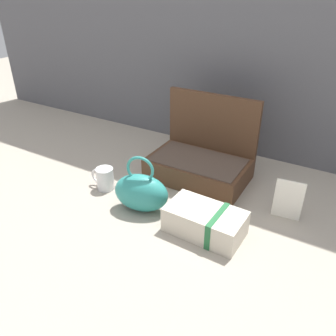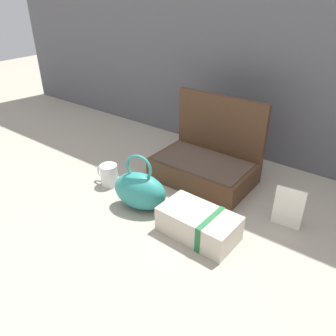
{
  "view_description": "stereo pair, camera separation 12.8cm",
  "coord_description": "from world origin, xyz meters",
  "px_view_note": "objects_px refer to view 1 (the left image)",
  "views": [
    {
      "loc": [
        0.59,
        -0.98,
        0.78
      ],
      "look_at": [
        0.03,
        -0.02,
        0.15
      ],
      "focal_mm": 36.06,
      "sensor_mm": 36.0,
      "label": 1
    },
    {
      "loc": [
        0.7,
        -0.91,
        0.78
      ],
      "look_at": [
        0.03,
        -0.02,
        0.15
      ],
      "focal_mm": 36.06,
      "sensor_mm": 36.0,
      "label": 2
    }
  ],
  "objects_px": {
    "teal_pouch_handbag": "(141,192)",
    "cream_toiletry_bag": "(206,222)",
    "coffee_mug": "(105,178)",
    "open_suitcase": "(201,160)",
    "info_card_left": "(288,200)"
  },
  "relations": [
    {
      "from": "open_suitcase",
      "to": "coffee_mug",
      "type": "relative_size",
      "value": 3.82
    },
    {
      "from": "cream_toiletry_bag",
      "to": "coffee_mug",
      "type": "bearing_deg",
      "value": 174.33
    },
    {
      "from": "teal_pouch_handbag",
      "to": "cream_toiletry_bag",
      "type": "bearing_deg",
      "value": -0.31
    },
    {
      "from": "cream_toiletry_bag",
      "to": "coffee_mug",
      "type": "distance_m",
      "value": 0.49
    },
    {
      "from": "open_suitcase",
      "to": "cream_toiletry_bag",
      "type": "xyz_separation_m",
      "value": [
        0.18,
        -0.34,
        -0.03
      ]
    },
    {
      "from": "teal_pouch_handbag",
      "to": "coffee_mug",
      "type": "xyz_separation_m",
      "value": [
        -0.22,
        0.05,
        -0.03
      ]
    },
    {
      "from": "coffee_mug",
      "to": "info_card_left",
      "type": "bearing_deg",
      "value": 14.29
    },
    {
      "from": "open_suitcase",
      "to": "cream_toiletry_bag",
      "type": "bearing_deg",
      "value": -61.97
    },
    {
      "from": "open_suitcase",
      "to": "info_card_left",
      "type": "xyz_separation_m",
      "value": [
        0.4,
        -0.11,
        -0.0
      ]
    },
    {
      "from": "info_card_left",
      "to": "coffee_mug",
      "type": "bearing_deg",
      "value": -172.19
    },
    {
      "from": "open_suitcase",
      "to": "cream_toiletry_bag",
      "type": "distance_m",
      "value": 0.39
    },
    {
      "from": "cream_toiletry_bag",
      "to": "teal_pouch_handbag",
      "type": "bearing_deg",
      "value": 179.69
    },
    {
      "from": "teal_pouch_handbag",
      "to": "cream_toiletry_bag",
      "type": "relative_size",
      "value": 0.84
    },
    {
      "from": "open_suitcase",
      "to": "teal_pouch_handbag",
      "type": "distance_m",
      "value": 0.35
    },
    {
      "from": "teal_pouch_handbag",
      "to": "open_suitcase",
      "type": "bearing_deg",
      "value": 75.91
    }
  ]
}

